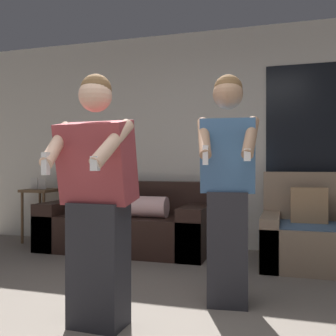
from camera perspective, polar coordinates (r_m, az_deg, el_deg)
The scene contains 6 objects.
wall_back at distance 4.95m, azimuth 6.56°, elevation 4.20°, with size 6.39×0.07×2.70m.
couch at distance 4.81m, azimuth -6.02°, elevation -8.22°, with size 2.03×0.86×0.82m.
armchair at distance 4.33m, azimuth 19.77°, elevation -9.13°, with size 0.93×0.92×0.95m.
side_table at distance 5.57m, azimuth -17.88°, elevation -4.21°, with size 0.41×0.47×0.86m.
person_left at distance 2.52m, azimuth -10.25°, elevation -4.84°, with size 0.52×0.50×1.59m.
person_right at distance 2.90m, azimuth 8.68°, elevation -2.72°, with size 0.45×0.50×1.68m.
Camera 1 is at (0.90, -1.69, 1.02)m, focal length 42.00 mm.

